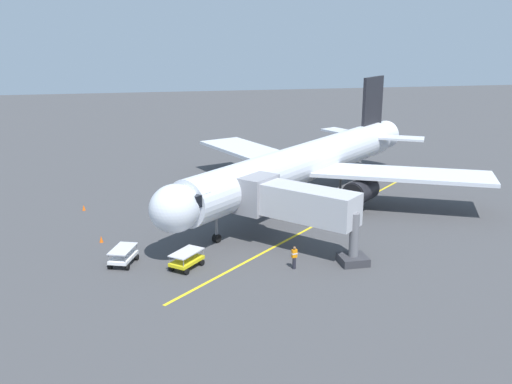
# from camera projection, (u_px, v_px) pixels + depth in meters

# --- Properties ---
(ground_plane) EXTENTS (220.00, 220.00, 0.00)m
(ground_plane) POSITION_uv_depth(u_px,v_px,m) (312.00, 198.00, 58.91)
(ground_plane) COLOR #424244
(apron_lead_in_line) EXTENTS (29.51, 27.36, 0.01)m
(apron_lead_in_line) POSITION_uv_depth(u_px,v_px,m) (321.00, 222.00, 51.43)
(apron_lead_in_line) COLOR yellow
(apron_lead_in_line) RESTS_ON ground
(airplane) EXTENTS (33.39, 32.73, 11.50)m
(airplane) POSITION_uv_depth(u_px,v_px,m) (305.00, 164.00, 56.22)
(airplane) COLOR silver
(airplane) RESTS_ON ground
(jet_bridge) EXTENTS (9.24, 9.72, 5.40)m
(jet_bridge) POSITION_uv_depth(u_px,v_px,m) (289.00, 202.00, 44.46)
(jet_bridge) COLOR #B7B7BC
(jet_bridge) RESTS_ON ground
(ground_crew_marshaller) EXTENTS (0.44, 0.32, 1.71)m
(ground_crew_marshaller) POSITION_uv_depth(u_px,v_px,m) (294.00, 257.00, 41.15)
(ground_crew_marshaller) COLOR #23232D
(ground_crew_marshaller) RESTS_ON ground
(baggage_cart_near_nose) EXTENTS (2.27, 2.93, 1.27)m
(baggage_cart_near_nose) POSITION_uv_depth(u_px,v_px,m) (123.00, 256.00, 41.97)
(baggage_cart_near_nose) COLOR white
(baggage_cart_near_nose) RESTS_ON ground
(baggage_cart_portside) EXTENTS (2.76, 2.88, 1.27)m
(baggage_cart_portside) POSITION_uv_depth(u_px,v_px,m) (187.00, 260.00, 41.31)
(baggage_cart_portside) COLOR yellow
(baggage_cart_portside) RESTS_ON ground
(safety_cone_nose_left) EXTENTS (0.32, 0.32, 0.55)m
(safety_cone_nose_left) POSITION_uv_depth(u_px,v_px,m) (84.00, 208.00, 54.73)
(safety_cone_nose_left) COLOR #F2590F
(safety_cone_nose_left) RESTS_ON ground
(safety_cone_nose_right) EXTENTS (0.32, 0.32, 0.55)m
(safety_cone_nose_right) POSITION_uv_depth(u_px,v_px,m) (101.00, 239.00, 46.47)
(safety_cone_nose_right) COLOR #F2590F
(safety_cone_nose_right) RESTS_ON ground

